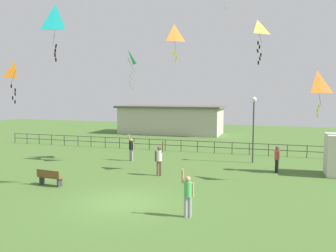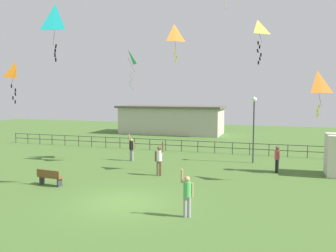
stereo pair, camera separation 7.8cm
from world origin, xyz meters
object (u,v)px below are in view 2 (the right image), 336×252
(park_bench, at_px, (50,177))
(person_0, at_px, (187,193))
(lamppost, at_px, (254,115))
(person_3, at_px, (277,158))
(person_2, at_px, (159,158))
(kite_0, at_px, (317,85))
(kite_4, at_px, (16,72))
(kite_5, at_px, (258,31))
(person_1, at_px, (131,148))
(kite_7, at_px, (56,21))
(kite_3, at_px, (174,34))
(kite_1, at_px, (128,60))

(park_bench, relative_size, person_0, 0.80)
(lamppost, distance_m, person_0, 12.17)
(park_bench, height_order, person_3, person_3)
(person_2, xyz_separation_m, kite_0, (8.49, 0.89, 4.27))
(kite_4, distance_m, kite_5, 13.78)
(kite_5, bearing_deg, person_2, -162.85)
(person_0, bearing_deg, person_1, 124.00)
(person_0, distance_m, person_3, 9.63)
(kite_4, bearing_deg, kite_5, 19.67)
(person_0, height_order, kite_7, kite_7)
(kite_5, bearing_deg, kite_4, -160.33)
(person_2, xyz_separation_m, kite_7, (-4.12, -3.82, 7.43))
(person_3, bearing_deg, kite_3, -179.97)
(kite_3, xyz_separation_m, kite_7, (-4.19, -6.61, -0.13))
(person_1, distance_m, kite_5, 11.63)
(kite_5, bearing_deg, person_3, 42.59)
(person_1, relative_size, person_2, 0.93)
(person_0, height_order, kite_5, kite_5)
(kite_0, xyz_separation_m, kite_3, (-8.42, 1.90, 3.29))
(park_bench, bearing_deg, person_0, -16.55)
(person_1, bearing_deg, kite_0, -13.29)
(person_1, distance_m, kite_3, 8.43)
(kite_5, bearing_deg, kite_1, 174.03)
(lamppost, bearing_deg, person_0, -97.85)
(lamppost, distance_m, kite_4, 15.28)
(person_1, xyz_separation_m, person_2, (3.39, -3.70, 0.07))
(park_bench, bearing_deg, kite_4, 160.86)
(kite_1, height_order, kite_5, kite_5)
(kite_0, bearing_deg, person_2, -173.99)
(kite_5, bearing_deg, person_0, -104.19)
(person_1, height_order, kite_0, kite_0)
(kite_0, height_order, kite_1, kite_1)
(person_3, relative_size, kite_1, 0.62)
(kite_3, bearing_deg, person_0, -70.19)
(kite_0, xyz_separation_m, kite_1, (-11.53, 1.63, 1.76))
(lamppost, xyz_separation_m, kite_7, (-9.08, -9.38, 5.14))
(person_2, xyz_separation_m, person_3, (6.58, 2.80, -0.07))
(park_bench, height_order, person_2, person_2)
(park_bench, xyz_separation_m, kite_5, (10.08, 5.51, 7.89))
(kite_7, bearing_deg, kite_0, 20.51)
(lamppost, relative_size, kite_5, 1.86)
(person_2, bearing_deg, kite_4, -158.57)
(lamppost, relative_size, person_2, 2.25)
(person_1, height_order, kite_5, kite_5)
(person_0, relative_size, kite_3, 0.79)
(person_0, xyz_separation_m, kite_7, (-7.45, 2.45, 7.49))
(lamppost, bearing_deg, kite_7, -134.07)
(park_bench, distance_m, kite_3, 11.55)
(park_bench, height_order, kite_4, kite_4)
(person_1, height_order, kite_7, kite_7)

